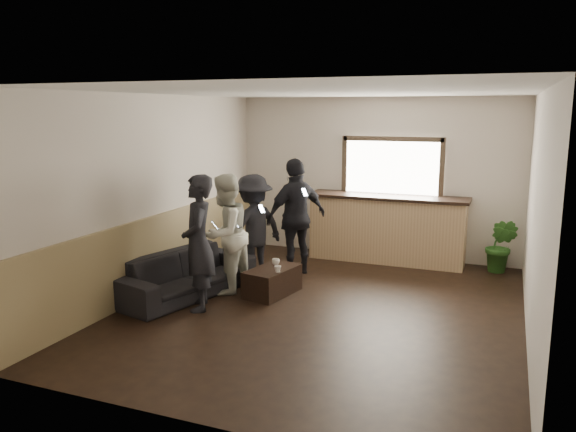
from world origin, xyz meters
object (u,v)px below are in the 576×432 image
at_px(sofa, 186,274).
at_px(potted_plant, 501,246).
at_px(person_a, 198,243).
at_px(person_d, 296,217).
at_px(cup_b, 278,269).
at_px(person_b, 225,234).
at_px(person_c, 253,227).
at_px(bar_counter, 387,224).
at_px(coffee_table, 272,281).
at_px(cup_a, 276,262).

xyz_separation_m(sofa, potted_plant, (4.09, 2.81, 0.14)).
bearing_deg(person_a, person_d, 133.41).
bearing_deg(sofa, cup_b, -60.12).
distance_m(person_b, person_d, 1.37).
relative_size(potted_plant, person_c, 0.54).
distance_m(person_a, person_b, 0.74).
relative_size(cup_b, person_a, 0.05).
relative_size(bar_counter, potted_plant, 3.05).
xyz_separation_m(cup_b, person_c, (-0.71, 0.73, 0.39)).
distance_m(coffee_table, person_c, 1.02).
bearing_deg(bar_counter, cup_b, -111.31).
bearing_deg(potted_plant, person_d, -157.61).
relative_size(person_a, person_d, 0.96).
bearing_deg(person_c, cup_a, 82.53).
distance_m(sofa, person_c, 1.29).
bearing_deg(person_c, sofa, 1.03).
xyz_separation_m(sofa, person_c, (0.55, 1.06, 0.51)).
bearing_deg(person_c, potted_plant, 144.98).
height_order(bar_counter, person_c, bar_counter).
relative_size(bar_counter, cup_b, 27.73).
distance_m(potted_plant, person_a, 4.88).
distance_m(bar_counter, cup_b, 2.72).
relative_size(person_b, person_d, 0.92).
xyz_separation_m(person_a, person_b, (-0.00, 0.74, -0.03)).
xyz_separation_m(sofa, person_d, (1.06, 1.56, 0.62)).
relative_size(coffee_table, cup_b, 8.77).
bearing_deg(bar_counter, person_d, -132.35).
bearing_deg(coffee_table, person_a, -126.75).
height_order(person_b, person_c, person_b).
xyz_separation_m(cup_b, person_a, (-0.81, -0.73, 0.46)).
distance_m(cup_a, cup_b, 0.38).
xyz_separation_m(bar_counter, person_b, (-1.79, -2.52, 0.21)).
bearing_deg(coffee_table, cup_a, 97.07).
bearing_deg(person_a, person_c, 146.80).
height_order(potted_plant, person_c, person_c).
height_order(bar_counter, person_b, bar_counter).
relative_size(potted_plant, person_d, 0.48).
height_order(person_b, person_d, person_d).
relative_size(person_b, person_c, 1.05).
xyz_separation_m(cup_b, person_d, (-0.19, 1.24, 0.50)).
bearing_deg(person_b, person_a, 7.15).
bearing_deg(person_b, person_d, 160.48).
distance_m(cup_b, person_c, 1.09).
bearing_deg(cup_b, person_d, 98.88).
bearing_deg(sofa, cup_a, -43.36).
bearing_deg(coffee_table, bar_counter, 64.51).
distance_m(coffee_table, person_a, 1.31).
bearing_deg(person_c, person_d, 163.34).
bearing_deg(person_c, cup_b, 72.77).
bearing_deg(person_b, person_c, 179.05).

